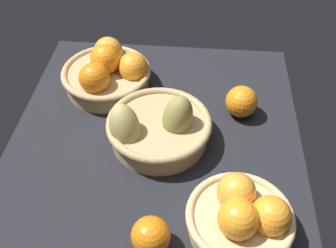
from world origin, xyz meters
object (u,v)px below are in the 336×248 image
(basket_center_pears, at_px, (158,128))
(loose_orange_front_gap, at_px, (241,102))
(basket_far_right, at_px, (242,217))
(loose_orange_back_gap, at_px, (151,236))
(basket_near_left, at_px, (108,72))

(basket_center_pears, relative_size, loose_orange_front_gap, 3.15)
(basket_far_right, xyz_separation_m, loose_orange_back_gap, (0.05, -0.17, -0.01))
(basket_near_left, bearing_deg, basket_center_pears, 38.88)
(basket_center_pears, bearing_deg, loose_orange_front_gap, 119.21)
(basket_far_right, bearing_deg, basket_near_left, -140.82)
(basket_far_right, relative_size, loose_orange_back_gap, 2.77)
(basket_far_right, distance_m, basket_near_left, 0.55)
(basket_center_pears, xyz_separation_m, loose_orange_back_gap, (0.28, 0.02, -0.01))
(basket_far_right, height_order, basket_center_pears, basket_center_pears)
(basket_far_right, distance_m, basket_center_pears, 0.30)
(basket_far_right, distance_m, loose_orange_back_gap, 0.18)
(basket_far_right, height_order, basket_near_left, basket_near_left)
(basket_near_left, relative_size, loose_orange_back_gap, 3.20)
(basket_far_right, bearing_deg, loose_orange_back_gap, -73.44)
(basket_center_pears, bearing_deg, loose_orange_back_gap, 3.53)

